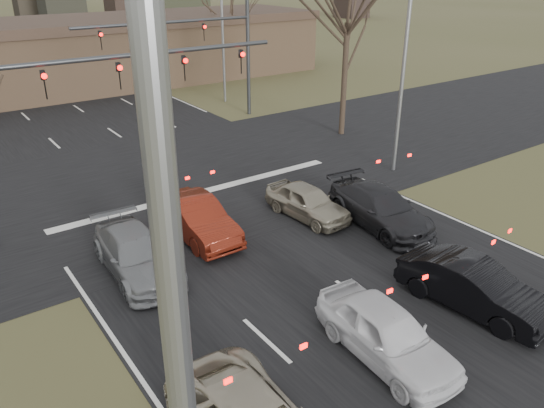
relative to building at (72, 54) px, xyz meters
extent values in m
plane|color=#464726|center=(-2.00, -38.00, -2.67)|extent=(360.00, 360.00, 0.00)
cube|color=black|center=(-2.00, -23.00, -2.65)|extent=(200.00, 14.00, 0.02)
cube|color=#876648|center=(0.00, 0.00, -0.37)|extent=(42.00, 10.00, 4.60)
cube|color=#38281E|center=(0.00, 0.00, 2.28)|extent=(42.40, 10.40, 0.70)
cylinder|color=#383A3D|center=(-4.50, -25.00, 3.53)|extent=(12.00, 0.18, 0.18)
imported|color=black|center=(-7.83, -25.00, 2.83)|extent=(0.16, 0.20, 1.00)
imported|color=black|center=(-5.17, -25.00, 2.83)|extent=(0.16, 0.20, 1.00)
imported|color=black|center=(-2.50, -25.00, 2.83)|extent=(0.16, 0.20, 1.00)
imported|color=black|center=(0.17, -25.00, 2.83)|extent=(0.16, 0.20, 1.00)
cylinder|color=#383A3D|center=(7.00, -15.00, 1.33)|extent=(0.24, 0.24, 8.00)
cylinder|color=#383A3D|center=(1.50, -15.00, 3.53)|extent=(11.00, 0.18, 0.18)
imported|color=black|center=(3.86, -15.00, 2.83)|extent=(0.16, 0.20, 1.00)
imported|color=black|center=(0.71, -15.00, 2.83)|extent=(0.16, 0.20, 1.00)
imported|color=black|center=(-2.43, -15.00, 2.83)|extent=(0.16, 0.20, 1.00)
cylinder|color=gray|center=(7.00, -28.00, 2.33)|extent=(0.18, 0.18, 10.00)
cylinder|color=gray|center=(7.50, -11.00, 2.33)|extent=(0.18, 0.18, 10.00)
cylinder|color=black|center=(9.00, -22.00, 0.50)|extent=(0.32, 0.32, 6.33)
cylinder|color=black|center=(13.00, -3.00, -0.19)|extent=(0.32, 0.32, 4.95)
imported|color=silver|center=(-3.33, -37.26, -1.93)|extent=(2.04, 4.42, 1.47)
imported|color=black|center=(0.32, -37.24, -1.93)|extent=(2.11, 4.63, 1.47)
imported|color=black|center=(2.08, -31.81, -1.94)|extent=(2.65, 5.22, 1.45)
imported|color=slate|center=(-6.94, -29.65, -1.97)|extent=(2.20, 4.88, 1.39)
imported|color=#5F190D|center=(-4.15, -28.54, -1.92)|extent=(1.62, 4.54, 1.49)
imported|color=#9E967F|center=(0.23, -29.63, -2.00)|extent=(1.86, 4.00, 1.33)
camera|label=1|loc=(-12.03, -44.47, 6.70)|focal=35.00mm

